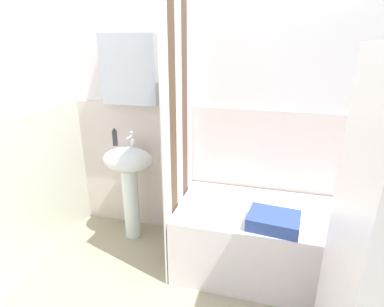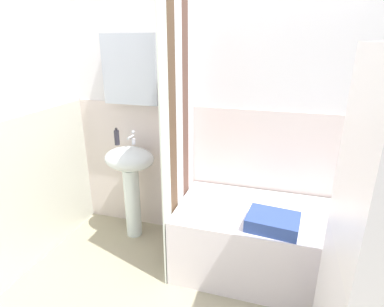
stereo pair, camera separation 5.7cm
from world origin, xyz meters
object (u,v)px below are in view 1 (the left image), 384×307
sink (129,173)px  soap_dispenser (115,138)px  body_wash_bottle (377,193)px  bathtub (280,243)px  conditioner_bottle (362,196)px  towel_folded (274,221)px

sink → soap_dispenser: (-0.13, 0.04, 0.30)m
body_wash_bottle → soap_dispenser: bearing=-177.6°
bathtub → conditioner_bottle: conditioner_bottle is taller
soap_dispenser → body_wash_bottle: soap_dispenser is taller
sink → towel_folded: (1.23, -0.37, -0.05)m
conditioner_bottle → towel_folded: conditioner_bottle is taller
soap_dispenser → towel_folded: bearing=-16.8°
bathtub → towel_folded: (-0.07, -0.20, 0.31)m
sink → conditioner_bottle: sink is taller
sink → soap_dispenser: 0.33m
bathtub → conditioner_bottle: 0.73m
sink → towel_folded: bearing=-16.6°
sink → conditioner_bottle: size_ratio=5.87×
sink → bathtub: sink is taller
bathtub → sink: bearing=172.7°
sink → soap_dispenser: soap_dispenser is taller
bathtub → soap_dispenser: bearing=171.6°
body_wash_bottle → conditioner_bottle: size_ratio=1.55×
bathtub → conditioner_bottle: bearing=27.1°
body_wash_bottle → towel_folded: bearing=-146.0°
sink → body_wash_bottle: 1.98m
sink → conditioner_bottle: 1.88m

